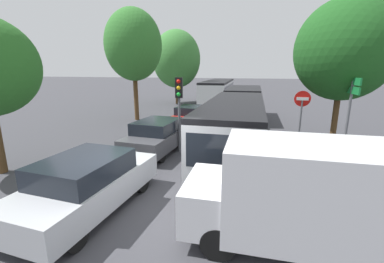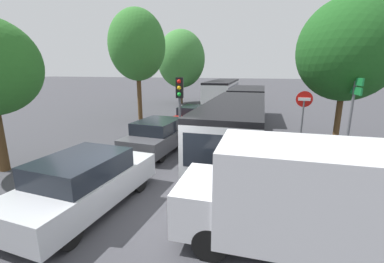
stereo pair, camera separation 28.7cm
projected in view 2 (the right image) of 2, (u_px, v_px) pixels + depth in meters
name	position (u px, v px, depth m)	size (l,w,h in m)	color
ground_plane	(145.00, 205.00, 7.29)	(200.00, 200.00, 0.00)	#3D3D42
articulated_bus	(242.00, 112.00, 14.72)	(2.64, 16.07, 2.38)	silver
city_bus_rear	(223.00, 90.00, 29.05)	(2.85, 11.58, 2.48)	silver
queued_car_silver	(84.00, 182.00, 6.92)	(2.18, 4.56, 1.54)	#B7BABF
queued_car_graphite	(159.00, 135.00, 11.95)	(2.09, 4.37, 1.48)	#47474C
queued_car_red	(194.00, 116.00, 17.03)	(1.94, 4.07, 1.38)	#B21E19
white_van	(307.00, 195.00, 5.26)	(5.04, 2.09, 2.31)	silver
traffic_light	(180.00, 98.00, 11.44)	(0.36, 0.38, 3.40)	#56595E
no_entry_sign	(303.00, 112.00, 11.39)	(0.70, 0.08, 2.82)	#56595E
direction_sign_post	(353.00, 101.00, 9.90)	(0.14, 1.40, 3.60)	#56595E
tree_left_mid	(136.00, 47.00, 18.33)	(4.05, 4.05, 7.92)	#51381E
tree_left_far	(181.00, 61.00, 27.48)	(5.10, 5.10, 7.79)	#51381E
tree_right_near	(348.00, 53.00, 11.06)	(4.16, 4.16, 6.74)	#51381E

